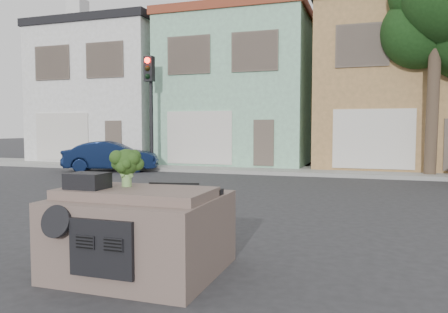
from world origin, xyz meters
The scene contains 12 objects.
ground_plane centered at (0.00, 0.00, 0.00)m, with size 120.00×120.00×0.00m, color #303033.
sidewalk centered at (0.00, 10.50, 0.07)m, with size 40.00×3.00×0.15m, color gray.
townhouse_white centered at (-11.00, 14.50, 3.77)m, with size 7.20×8.20×7.55m, color white.
townhouse_mint centered at (-3.50, 14.50, 3.77)m, with size 7.20×8.20×7.55m, color #8DC6A3.
townhouse_tan centered at (4.00, 14.50, 3.77)m, with size 7.20×8.20×7.55m, color #A67D4B.
navy_sedan centered at (-7.84, 8.42, 0.00)m, with size 1.39×3.98×1.31m, color #0C1736.
traffic_signal centered at (-6.50, 9.50, 2.55)m, with size 0.40×0.40×5.10m, color black.
tree_near centered at (5.00, 9.80, 4.25)m, with size 4.40×4.00×8.50m, color #163713.
car_dashboard centered at (0.00, -3.00, 0.56)m, with size 2.00×1.80×1.12m, color #6C584F.
instrument_hump centered at (-0.58, -3.35, 1.22)m, with size 0.48×0.38×0.20m, color black.
wiper_arm centered at (0.28, -2.62, 1.13)m, with size 0.70×0.03×0.02m, color black.
broccoli centered at (-0.21, -3.02, 1.37)m, with size 0.41×0.41×0.50m, color #213B13.
Camera 1 is at (2.79, -8.01, 1.89)m, focal length 35.00 mm.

